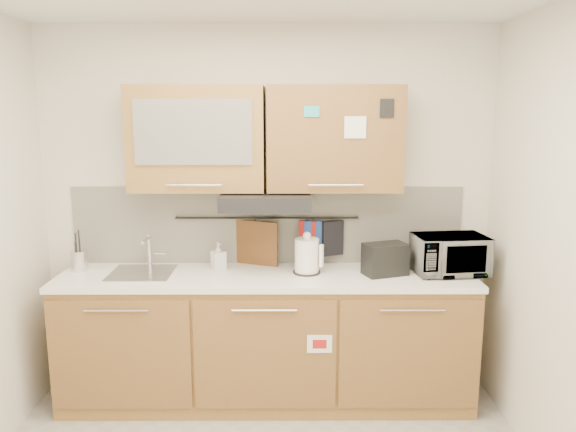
{
  "coord_description": "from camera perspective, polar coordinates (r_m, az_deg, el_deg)",
  "views": [
    {
      "loc": [
        0.14,
        -2.49,
        2.02
      ],
      "look_at": [
        0.15,
        1.05,
        1.35
      ],
      "focal_mm": 35.0,
      "sensor_mm": 36.0,
      "label": 1
    }
  ],
  "objects": [
    {
      "name": "wall_back",
      "position": [
        4.05,
        -2.13,
        0.5
      ],
      "size": [
        3.2,
        0.0,
        3.2
      ],
      "primitive_type": "plane",
      "rotation": [
        1.57,
        0.0,
        0.0
      ],
      "color": "silver",
      "rests_on": "ground"
    },
    {
      "name": "base_cabinet",
      "position": [
        4.02,
        -2.18,
        -12.94
      ],
      "size": [
        2.8,
        0.64,
        0.88
      ],
      "color": "olive",
      "rests_on": "floor"
    },
    {
      "name": "countertop",
      "position": [
        3.85,
        -2.24,
        -6.2
      ],
      "size": [
        2.82,
        0.62,
        0.04
      ],
      "primitive_type": "cube",
      "color": "white",
      "rests_on": "base_cabinet"
    },
    {
      "name": "backsplash",
      "position": [
        4.06,
        -2.12,
        -0.92
      ],
      "size": [
        2.8,
        0.02,
        0.56
      ],
      "primitive_type": "cube",
      "color": "silver",
      "rests_on": "countertop"
    },
    {
      "name": "upper_cabinets",
      "position": [
        3.82,
        -2.34,
        7.88
      ],
      "size": [
        1.82,
        0.37,
        0.7
      ],
      "color": "olive",
      "rests_on": "wall_back"
    },
    {
      "name": "range_hood",
      "position": [
        3.79,
        -2.26,
        1.61
      ],
      "size": [
        0.6,
        0.46,
        0.1
      ],
      "primitive_type": "cube",
      "color": "black",
      "rests_on": "upper_cabinets"
    },
    {
      "name": "sink",
      "position": [
        3.98,
        -14.6,
        -5.61
      ],
      "size": [
        0.42,
        0.4,
        0.26
      ],
      "color": "silver",
      "rests_on": "countertop"
    },
    {
      "name": "utensil_rail",
      "position": [
        4.01,
        -2.14,
        -0.19
      ],
      "size": [
        1.3,
        0.02,
        0.02
      ],
      "primitive_type": "cylinder",
      "rotation": [
        0.0,
        1.57,
        0.0
      ],
      "color": "black",
      "rests_on": "backsplash"
    },
    {
      "name": "utensil_crock",
      "position": [
        4.16,
        -20.43,
        -4.22
      ],
      "size": [
        0.13,
        0.13,
        0.28
      ],
      "rotation": [
        0.0,
        0.0,
        0.13
      ],
      "color": "silver",
      "rests_on": "countertop"
    },
    {
      "name": "kettle",
      "position": [
        3.83,
        1.94,
        -4.15
      ],
      "size": [
        0.22,
        0.21,
        0.29
      ],
      "rotation": [
        0.0,
        0.0,
        -0.35
      ],
      "color": "white",
      "rests_on": "countertop"
    },
    {
      "name": "toaster",
      "position": [
        3.86,
        9.84,
        -4.31
      ],
      "size": [
        0.32,
        0.25,
        0.21
      ],
      "rotation": [
        0.0,
        0.0,
        0.33
      ],
      "color": "black",
      "rests_on": "countertop"
    },
    {
      "name": "microwave",
      "position": [
        3.98,
        16.1,
        -3.79
      ],
      "size": [
        0.51,
        0.37,
        0.26
      ],
      "primitive_type": "imported",
      "rotation": [
        0.0,
        0.0,
        0.12
      ],
      "color": "#999999",
      "rests_on": "countertop"
    },
    {
      "name": "soap_bottle",
      "position": [
        3.95,
        -7.08,
        -4.06
      ],
      "size": [
        0.12,
        0.12,
        0.19
      ],
      "primitive_type": "imported",
      "rotation": [
        0.0,
        0.0,
        0.52
      ],
      "color": "#999999",
      "rests_on": "countertop"
    },
    {
      "name": "cutting_board",
      "position": [
        4.05,
        -3.32,
        -3.46
      ],
      "size": [
        0.33,
        0.15,
        0.42
      ],
      "primitive_type": "cube",
      "rotation": [
        0.0,
        0.0,
        -0.38
      ],
      "color": "brown",
      "rests_on": "utensil_rail"
    },
    {
      "name": "oven_mitt",
      "position": [
        4.03,
        2.57,
        -1.98
      ],
      "size": [
        0.13,
        0.04,
        0.21
      ],
      "primitive_type": "cube",
      "rotation": [
        0.0,
        0.0,
        -0.07
      ],
      "color": "#22489C",
      "rests_on": "utensil_rail"
    },
    {
      "name": "dark_pouch",
      "position": [
        4.04,
        4.53,
        -2.25
      ],
      "size": [
        0.16,
        0.11,
        0.25
      ],
      "primitive_type": "cube",
      "rotation": [
        0.0,
        0.0,
        0.41
      ],
      "color": "black",
      "rests_on": "utensil_rail"
    },
    {
      "name": "pot_holder",
      "position": [
        4.02,
        1.99,
        -1.56
      ],
      "size": [
        0.12,
        0.04,
        0.15
      ],
      "primitive_type": "cube",
      "rotation": [
        0.0,
        0.0,
        -0.2
      ],
      "color": "red",
      "rests_on": "utensil_rail"
    }
  ]
}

